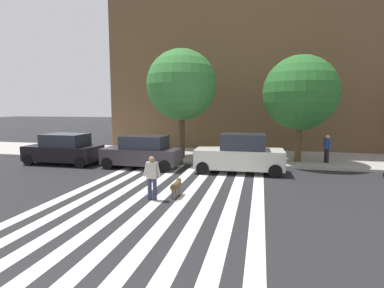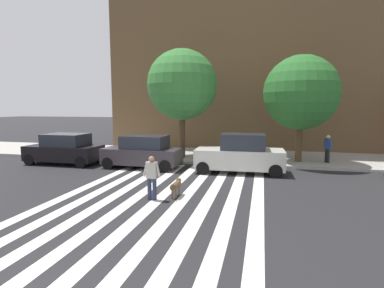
# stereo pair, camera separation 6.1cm
# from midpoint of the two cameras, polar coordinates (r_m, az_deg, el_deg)

# --- Properties ---
(ground_plane) EXTENTS (160.00, 160.00, 0.00)m
(ground_plane) POSITION_cam_midpoint_polar(r_m,az_deg,el_deg) (11.30, -7.78, -10.62)
(ground_plane) COLOR #232326
(sidewalk_far) EXTENTS (80.00, 6.00, 0.15)m
(sidewalk_far) POSITION_cam_midpoint_polar(r_m,az_deg,el_deg) (20.77, 2.10, -2.17)
(sidewalk_far) COLOR #A4A29B
(sidewalk_far) RESTS_ON ground_plane
(crosswalk_stripes) EXTENTS (7.65, 13.57, 0.01)m
(crosswalk_stripes) POSITION_cam_midpoint_polar(r_m,az_deg,el_deg) (11.23, -6.83, -10.69)
(crosswalk_stripes) COLOR silver
(crosswalk_stripes) RESTS_ON ground_plane
(parked_car_near_curb) EXTENTS (4.36, 2.05, 1.82)m
(parked_car_near_curb) POSITION_cam_midpoint_polar(r_m,az_deg,el_deg) (19.52, -23.23, -0.95)
(parked_car_near_curb) COLOR black
(parked_car_near_curb) RESTS_ON ground_plane
(parked_car_behind_first) EXTENTS (4.34, 2.00, 1.82)m
(parked_car_behind_first) POSITION_cam_midpoint_polar(r_m,az_deg,el_deg) (17.05, -9.49, -1.55)
(parked_car_behind_first) COLOR #352E34
(parked_car_behind_first) RESTS_ON ground_plane
(parked_car_third_in_line) EXTENTS (4.58, 2.06, 2.03)m
(parked_car_third_in_line) POSITION_cam_midpoint_polar(r_m,az_deg,el_deg) (15.81, 8.99, -1.99)
(parked_car_third_in_line) COLOR beige
(parked_car_third_in_line) RESTS_ON ground_plane
(street_tree_nearest) EXTENTS (4.45, 4.45, 6.86)m
(street_tree_nearest) POSITION_cam_midpoint_polar(r_m,az_deg,el_deg) (19.26, -2.09, 11.13)
(street_tree_nearest) COLOR #4C3823
(street_tree_nearest) RESTS_ON sidewalk_far
(street_tree_middle) EXTENTS (4.36, 4.36, 6.27)m
(street_tree_middle) POSITION_cam_midpoint_polar(r_m,az_deg,el_deg) (18.90, 19.84, 9.12)
(street_tree_middle) COLOR #4C3823
(street_tree_middle) RESTS_ON sidewalk_far
(pedestrian_dog_walker) EXTENTS (0.70, 0.24, 1.64)m
(pedestrian_dog_walker) POSITION_cam_midpoint_polar(r_m,az_deg,el_deg) (11.15, -7.77, -5.92)
(pedestrian_dog_walker) COLOR #282D4C
(pedestrian_dog_walker) RESTS_ON ground_plane
(dog_on_leash) EXTENTS (0.27, 1.06, 0.65)m
(dog_on_leash) POSITION_cam_midpoint_polar(r_m,az_deg,el_deg) (11.57, -3.17, -7.84)
(dog_on_leash) COLOR brown
(dog_on_leash) RESTS_ON ground_plane
(pedestrian_bystander) EXTENTS (0.38, 0.67, 1.64)m
(pedestrian_bystander) POSITION_cam_midpoint_polar(r_m,az_deg,el_deg) (19.27, 24.20, -0.52)
(pedestrian_bystander) COLOR black
(pedestrian_bystander) RESTS_ON sidewalk_far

